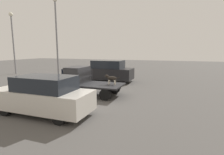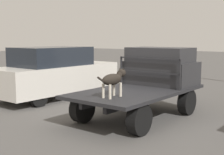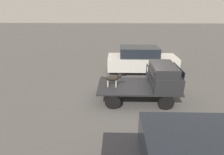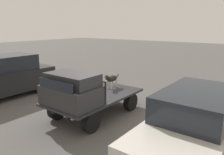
# 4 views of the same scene
# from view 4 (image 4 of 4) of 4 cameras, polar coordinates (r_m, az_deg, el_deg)

# --- Properties ---
(ground_plane) EXTENTS (80.00, 80.00, 0.00)m
(ground_plane) POSITION_cam_4_polar(r_m,az_deg,el_deg) (8.50, -4.27, -9.51)
(ground_plane) COLOR #514F4C
(flatbed_truck) EXTENTS (3.76, 1.98, 0.75)m
(flatbed_truck) POSITION_cam_4_polar(r_m,az_deg,el_deg) (8.30, -4.33, -5.97)
(flatbed_truck) COLOR black
(flatbed_truck) RESTS_ON ground
(truck_cab) EXTENTS (1.23, 1.86, 1.04)m
(truck_cab) POSITION_cam_4_polar(r_m,az_deg,el_deg) (7.28, -10.60, -3.23)
(truck_cab) COLOR #28282B
(truck_cab) RESTS_ON flatbed_truck
(truck_headboard) EXTENTS (0.04, 1.86, 0.79)m
(truck_headboard) POSITION_cam_4_polar(r_m,az_deg,el_deg) (7.71, -7.01, -1.93)
(truck_headboard) COLOR #232326
(truck_headboard) RESTS_ON flatbed_truck
(dog) EXTENTS (0.98, 0.26, 0.64)m
(dog) POSITION_cam_4_polar(r_m,az_deg,el_deg) (9.07, -0.25, -0.35)
(dog) COLOR beige
(dog) RESTS_ON flatbed_truck
(parked_sedan) EXTENTS (4.59, 1.75, 1.75)m
(parked_sedan) POSITION_cam_4_polar(r_m,az_deg,el_deg) (5.91, 20.61, -11.75)
(parked_sedan) COLOR black
(parked_sedan) RESTS_ON ground
(parked_pickup_far) EXTENTS (4.96, 2.02, 1.95)m
(parked_pickup_far) POSITION_cam_4_polar(r_m,az_deg,el_deg) (11.47, -27.19, 0.08)
(parked_pickup_far) COLOR black
(parked_pickup_far) RESTS_ON ground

